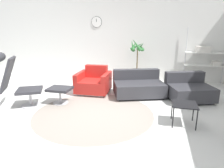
{
  "coord_description": "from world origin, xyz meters",
  "views": [
    {
      "loc": [
        1.29,
        -4.01,
        1.73
      ],
      "look_at": [
        0.32,
        0.08,
        0.55
      ],
      "focal_mm": 32.0,
      "sensor_mm": 36.0,
      "label": 1
    }
  ],
  "objects": [
    {
      "name": "potted_plant",
      "position": [
        0.58,
        2.46,
        0.62
      ],
      "size": [
        0.52,
        0.56,
        1.44
      ],
      "color": "silver",
      "rests_on": "ground_plane"
    },
    {
      "name": "couch_second",
      "position": [
        2.05,
        1.04,
        0.24
      ],
      "size": [
        1.24,
        1.16,
        0.65
      ],
      "rotation": [
        0.0,
        0.0,
        3.48
      ],
      "color": "black",
      "rests_on": "ground_plane"
    },
    {
      "name": "round_rug",
      "position": [
        0.02,
        -0.32,
        0.0
      ],
      "size": [
        2.51,
        2.51,
        0.01
      ],
      "color": "gray",
      "rests_on": "ground_plane"
    },
    {
      "name": "wall_back",
      "position": [
        -0.0,
        2.94,
        1.4
      ],
      "size": [
        12.0,
        0.09,
        2.8
      ],
      "color": "silver",
      "rests_on": "ground_plane"
    },
    {
      "name": "side_table",
      "position": [
        1.79,
        -0.41,
        0.36
      ],
      "size": [
        0.44,
        0.44,
        0.4
      ],
      "color": "black",
      "rests_on": "ground_plane"
    },
    {
      "name": "couch_low",
      "position": [
        0.79,
        1.08,
        0.24
      ],
      "size": [
        1.48,
        1.24,
        0.65
      ],
      "rotation": [
        0.0,
        0.0,
        3.48
      ],
      "color": "black",
      "rests_on": "ground_plane"
    },
    {
      "name": "lounge_chair",
      "position": [
        -1.8,
        -0.37,
        0.69
      ],
      "size": [
        1.03,
        0.86,
        1.22
      ],
      "rotation": [
        0.0,
        0.0,
        -1.1
      ],
      "color": "#BCBCC1",
      "rests_on": "ground_plane"
    },
    {
      "name": "shelf_unit",
      "position": [
        2.7,
        2.69,
        0.91
      ],
      "size": [
        1.21,
        0.28,
        1.76
      ],
      "color": "#BCBCC1",
      "rests_on": "ground_plane"
    },
    {
      "name": "ground_plane",
      "position": [
        0.0,
        0.0,
        0.0
      ],
      "size": [
        12.0,
        12.0,
        0.0
      ],
      "primitive_type": "plane",
      "color": "silver"
    },
    {
      "name": "ottoman",
      "position": [
        -0.94,
        0.06,
        0.3
      ],
      "size": [
        0.53,
        0.45,
        0.38
      ],
      "color": "#BCBCC1",
      "rests_on": "ground_plane"
    },
    {
      "name": "armchair_red",
      "position": [
        -0.43,
        1.05,
        0.27
      ],
      "size": [
        0.88,
        0.84,
        0.72
      ],
      "rotation": [
        0.0,
        0.0,
        3.17
      ],
      "color": "silver",
      "rests_on": "ground_plane"
    }
  ]
}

